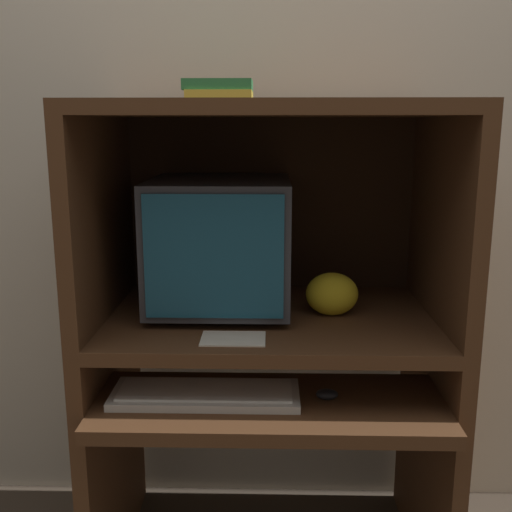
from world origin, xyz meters
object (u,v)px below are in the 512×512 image
mouse (328,394)px  book_stack (220,92)px  crt_monitor (221,243)px  snack_bag (333,294)px  keyboard (207,394)px

mouse → book_stack: 0.86m
crt_monitor → book_stack: book_stack is taller
mouse → snack_bag: 0.29m
crt_monitor → keyboard: (-0.02, -0.25, -0.35)m
crt_monitor → book_stack: size_ratio=2.25×
crt_monitor → keyboard: bearing=-95.2°
keyboard → snack_bag: bearing=29.6°
mouse → book_stack: (-0.29, 0.27, 0.76)m
keyboard → book_stack: book_stack is taller
crt_monitor → mouse: bearing=-40.0°
keyboard → mouse: (0.31, 0.00, 0.00)m
keyboard → snack_bag: (0.34, 0.19, 0.21)m
keyboard → mouse: bearing=0.7°
mouse → snack_bag: snack_bag is taller
mouse → snack_bag: size_ratio=0.39×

